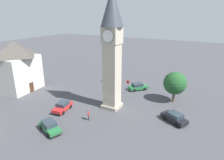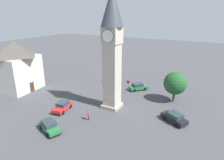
{
  "view_description": "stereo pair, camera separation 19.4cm",
  "coord_description": "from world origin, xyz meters",
  "px_view_note": "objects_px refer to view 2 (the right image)",
  "views": [
    {
      "loc": [
        15.28,
        -27.66,
        15.83
      ],
      "look_at": [
        0.0,
        0.0,
        5.11
      ],
      "focal_mm": 31.46,
      "sensor_mm": 36.0,
      "label": 1
    },
    {
      "loc": [
        15.45,
        -27.56,
        15.83
      ],
      "look_at": [
        0.0,
        0.0,
        5.11
      ],
      "focal_mm": 31.46,
      "sensor_mm": 36.0,
      "label": 2
    }
  ],
  "objects_px": {
    "car_blue_kerb": "(50,126)",
    "tree": "(175,83)",
    "car_red_corner": "(138,87)",
    "building_shop_left": "(17,65)",
    "car_white_side": "(113,79)",
    "clock_tower": "(112,41)",
    "car_black_far": "(174,118)",
    "car_silver_kerb": "(63,106)",
    "pedestrian": "(88,114)",
    "road_sign": "(128,85)"
  },
  "relations": [
    {
      "from": "car_red_corner",
      "to": "building_shop_left",
      "type": "relative_size",
      "value": 0.4
    },
    {
      "from": "pedestrian",
      "to": "road_sign",
      "type": "xyz_separation_m",
      "value": [
        0.79,
        12.93,
        0.89
      ]
    },
    {
      "from": "clock_tower",
      "to": "car_blue_kerb",
      "type": "xyz_separation_m",
      "value": [
        -4.02,
        -10.87,
        -10.91
      ]
    },
    {
      "from": "tree",
      "to": "building_shop_left",
      "type": "height_order",
      "value": "building_shop_left"
    },
    {
      "from": "pedestrian",
      "to": "tree",
      "type": "bearing_deg",
      "value": 53.1
    },
    {
      "from": "clock_tower",
      "to": "car_white_side",
      "type": "xyz_separation_m",
      "value": [
        -6.41,
        11.69,
        -10.91
      ]
    },
    {
      "from": "car_white_side",
      "to": "car_black_far",
      "type": "bearing_deg",
      "value": -33.67
    },
    {
      "from": "tree",
      "to": "car_black_far",
      "type": "bearing_deg",
      "value": -76.4
    },
    {
      "from": "car_black_far",
      "to": "tree",
      "type": "relative_size",
      "value": 0.76
    },
    {
      "from": "car_silver_kerb",
      "to": "car_red_corner",
      "type": "xyz_separation_m",
      "value": [
        7.69,
        15.26,
        0.0
      ]
    },
    {
      "from": "building_shop_left",
      "to": "road_sign",
      "type": "relative_size",
      "value": 3.78
    },
    {
      "from": "car_silver_kerb",
      "to": "car_black_far",
      "type": "height_order",
      "value": "same"
    },
    {
      "from": "car_silver_kerb",
      "to": "pedestrian",
      "type": "bearing_deg",
      "value": -4.96
    },
    {
      "from": "car_red_corner",
      "to": "pedestrian",
      "type": "height_order",
      "value": "pedestrian"
    },
    {
      "from": "car_black_far",
      "to": "car_silver_kerb",
      "type": "bearing_deg",
      "value": -162.86
    },
    {
      "from": "car_red_corner",
      "to": "car_blue_kerb",
      "type": "bearing_deg",
      "value": -103.21
    },
    {
      "from": "car_blue_kerb",
      "to": "road_sign",
      "type": "bearing_deg",
      "value": 78.19
    },
    {
      "from": "clock_tower",
      "to": "tree",
      "type": "xyz_separation_m",
      "value": [
        9.0,
        7.66,
        -7.99
      ]
    },
    {
      "from": "car_blue_kerb",
      "to": "tree",
      "type": "xyz_separation_m",
      "value": [
        13.02,
        18.52,
        2.93
      ]
    },
    {
      "from": "car_blue_kerb",
      "to": "car_black_far",
      "type": "bearing_deg",
      "value": 36.81
    },
    {
      "from": "clock_tower",
      "to": "car_red_corner",
      "type": "xyz_separation_m",
      "value": [
        0.89,
        10.06,
        -10.91
      ]
    },
    {
      "from": "car_blue_kerb",
      "to": "road_sign",
      "type": "relative_size",
      "value": 1.59
    },
    {
      "from": "pedestrian",
      "to": "road_sign",
      "type": "relative_size",
      "value": 0.6
    },
    {
      "from": "pedestrian",
      "to": "building_shop_left",
      "type": "xyz_separation_m",
      "value": [
        -20.92,
        3.43,
        4.39
      ]
    },
    {
      "from": "clock_tower",
      "to": "pedestrian",
      "type": "bearing_deg",
      "value": -100.23
    },
    {
      "from": "car_white_side",
      "to": "road_sign",
      "type": "bearing_deg",
      "value": -35.84
    },
    {
      "from": "car_red_corner",
      "to": "tree",
      "type": "height_order",
      "value": "tree"
    },
    {
      "from": "clock_tower",
      "to": "car_red_corner",
      "type": "distance_m",
      "value": 14.87
    },
    {
      "from": "clock_tower",
      "to": "car_blue_kerb",
      "type": "bearing_deg",
      "value": -110.31
    },
    {
      "from": "car_white_side",
      "to": "road_sign",
      "type": "height_order",
      "value": "road_sign"
    },
    {
      "from": "tree",
      "to": "road_sign",
      "type": "relative_size",
      "value": 2.07
    },
    {
      "from": "car_white_side",
      "to": "clock_tower",
      "type": "bearing_deg",
      "value": -61.27
    },
    {
      "from": "pedestrian",
      "to": "car_silver_kerb",
      "type": "bearing_deg",
      "value": 175.04
    },
    {
      "from": "pedestrian",
      "to": "road_sign",
      "type": "bearing_deg",
      "value": 86.51
    },
    {
      "from": "car_blue_kerb",
      "to": "tree",
      "type": "bearing_deg",
      "value": 54.89
    },
    {
      "from": "clock_tower",
      "to": "car_silver_kerb",
      "type": "xyz_separation_m",
      "value": [
        -6.8,
        -5.2,
        -10.91
      ]
    },
    {
      "from": "car_red_corner",
      "to": "car_white_side",
      "type": "relative_size",
      "value": 1.01
    },
    {
      "from": "car_white_side",
      "to": "building_shop_left",
      "type": "bearing_deg",
      "value": -138.06
    },
    {
      "from": "car_silver_kerb",
      "to": "car_white_side",
      "type": "relative_size",
      "value": 1.05
    },
    {
      "from": "road_sign",
      "to": "car_black_far",
      "type": "bearing_deg",
      "value": -32.4
    },
    {
      "from": "car_blue_kerb",
      "to": "pedestrian",
      "type": "relative_size",
      "value": 2.64
    },
    {
      "from": "car_white_side",
      "to": "car_black_far",
      "type": "height_order",
      "value": "same"
    },
    {
      "from": "clock_tower",
      "to": "car_silver_kerb",
      "type": "distance_m",
      "value": 13.87
    },
    {
      "from": "car_red_corner",
      "to": "pedestrian",
      "type": "relative_size",
      "value": 2.48
    },
    {
      "from": "clock_tower",
      "to": "pedestrian",
      "type": "distance_m",
      "value": 12.14
    },
    {
      "from": "clock_tower",
      "to": "car_blue_kerb",
      "type": "distance_m",
      "value": 15.92
    },
    {
      "from": "tree",
      "to": "road_sign",
      "type": "xyz_separation_m",
      "value": [
        -9.24,
        -0.43,
        -1.79
      ]
    },
    {
      "from": "car_blue_kerb",
      "to": "tree",
      "type": "relative_size",
      "value": 0.77
    },
    {
      "from": "road_sign",
      "to": "car_red_corner",
      "type": "bearing_deg",
      "value": 68.24
    },
    {
      "from": "tree",
      "to": "car_white_side",
      "type": "bearing_deg",
      "value": 165.35
    }
  ]
}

